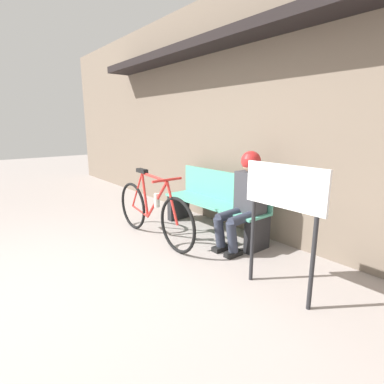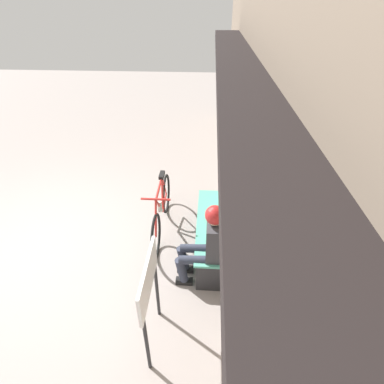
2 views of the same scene
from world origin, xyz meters
The scene contains 6 objects.
ground_plane centered at (0.00, 0.00, 0.00)m, with size 24.00×24.00×0.00m, color gray.
storefront_wall centered at (0.00, 2.80, 1.66)m, with size 12.00×0.56×3.20m.
park_bench_near centered at (-0.23, 2.41, 0.39)m, with size 1.65×0.42×0.83m.
bicycle centered at (-0.53, 1.59, 0.37)m, with size 1.73×0.40×0.89m.
person_seated centered at (0.38, 2.30, 0.66)m, with size 0.34×0.60×1.16m.
signboard centered at (1.25, 1.76, 0.85)m, with size 0.75×0.04×1.14m.
Camera 2 is at (3.05, 2.28, 3.12)m, focal length 28.00 mm.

